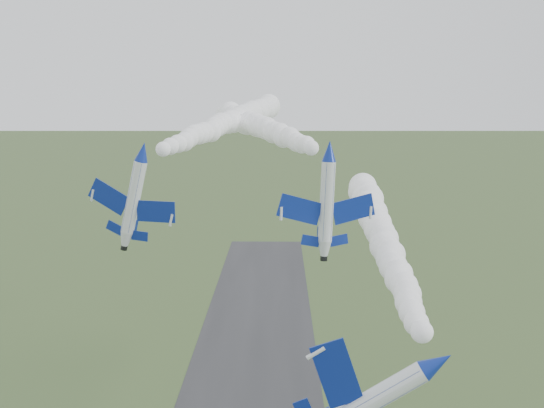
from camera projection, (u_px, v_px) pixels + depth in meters
The scene contains 6 objects.
jet_lead at pixel (438, 363), 41.86m from camera, with size 6.13×13.23×9.24m.
smoke_trail_jet_lead at pixel (381, 233), 76.41m from camera, with size 4.87×63.84×4.87m, color white, non-canonical shape.
jet_pair_left at pixel (142, 152), 66.32m from camera, with size 10.46×12.60×3.80m.
smoke_trail_jet_pair_left at pixel (232, 121), 100.40m from camera, with size 4.92×65.14×4.92m, color white, non-canonical shape.
jet_pair_right at pixel (330, 151), 64.55m from camera, with size 11.16×13.01×3.27m.
smoke_trail_jet_pair_right at pixel (258, 126), 95.97m from camera, with size 4.66×59.25×4.66m, color white, non-canonical shape.
Camera 1 is at (4.90, -45.76, 48.33)m, focal length 40.00 mm.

